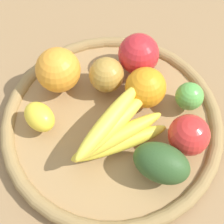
# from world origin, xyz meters

# --- Properties ---
(ground_plane) EXTENTS (2.40, 2.40, 0.00)m
(ground_plane) POSITION_xyz_m (0.00, 0.00, 0.00)
(ground_plane) COLOR olive
(ground_plane) RESTS_ON ground
(basket) EXTENTS (0.41, 0.41, 0.03)m
(basket) POSITION_xyz_m (0.00, 0.00, 0.02)
(basket) COLOR #A17C4C
(basket) RESTS_ON ground_plane
(apple_1) EXTENTS (0.09, 0.09, 0.07)m
(apple_1) POSITION_xyz_m (-0.14, -0.01, 0.07)
(apple_1) COLOR red
(apple_1) RESTS_ON basket
(banana_bunch) EXTENTS (0.13, 0.18, 0.07)m
(banana_bunch) POSITION_xyz_m (-0.03, 0.04, 0.06)
(banana_bunch) COLOR yellow
(banana_bunch) RESTS_ON basket
(orange_0) EXTENTS (0.10, 0.10, 0.07)m
(orange_0) POSITION_xyz_m (-0.03, -0.06, 0.07)
(orange_0) COLOR orange
(orange_0) RESTS_ON basket
(apple_0) EXTENTS (0.11, 0.11, 0.08)m
(apple_0) POSITION_xyz_m (0.01, -0.13, 0.07)
(apple_0) COLOR red
(apple_0) RESTS_ON basket
(orange_1) EXTENTS (0.09, 0.09, 0.08)m
(orange_1) POSITION_xyz_m (0.12, -0.02, 0.07)
(orange_1) COLOR orange
(orange_1) RESTS_ON basket
(lime_0) EXTENTS (0.07, 0.07, 0.05)m
(lime_0) POSITION_xyz_m (-0.11, -0.09, 0.06)
(lime_0) COLOR #59AC47
(lime_0) RESTS_ON basket
(apple_2) EXTENTS (0.09, 0.09, 0.07)m
(apple_2) POSITION_xyz_m (0.04, -0.06, 0.06)
(apple_2) COLOR #B38837
(apple_2) RESTS_ON basket
(lemon_0) EXTENTS (0.07, 0.06, 0.05)m
(lemon_0) POSITION_xyz_m (0.11, 0.07, 0.06)
(lemon_0) COLOR yellow
(lemon_0) RESTS_ON basket
(avocado) EXTENTS (0.10, 0.07, 0.06)m
(avocado) POSITION_xyz_m (-0.12, 0.05, 0.06)
(avocado) COLOR #305124
(avocado) RESTS_ON basket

